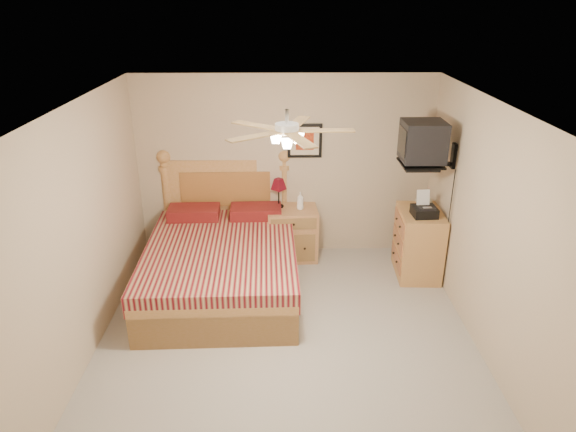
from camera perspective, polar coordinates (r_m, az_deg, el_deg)
name	(u,v)px	position (r m, az deg, el deg)	size (l,w,h in m)	color
floor	(287,345)	(5.59, -0.13, -14.18)	(4.50, 4.50, 0.00)	#9E978F
ceiling	(287,109)	(4.53, -0.16, 11.79)	(4.00, 4.50, 0.04)	white
wall_back	(285,167)	(7.02, -0.39, 5.48)	(4.00, 0.04, 2.50)	#BDA88B
wall_front	(292,416)	(3.07, 0.45, -21.29)	(4.00, 0.04, 2.50)	#BDA88B
wall_left	(78,241)	(5.30, -22.33, -2.54)	(0.04, 4.50, 2.50)	#BDA88B
wall_right	(493,238)	(5.34, 21.86, -2.26)	(0.04, 4.50, 2.50)	#BDA88B
bed	(220,236)	(6.20, -7.58, -2.24)	(1.76, 2.31, 1.50)	#B8843B
nightstand	(292,233)	(7.12, 0.47, -1.91)	(0.68, 0.51, 0.73)	#A86D40
table_lamp	(279,193)	(6.97, -1.04, 2.59)	(0.22, 0.22, 0.41)	#610A18
lotion_bottle	(300,201)	(6.92, 1.37, 1.71)	(0.09, 0.09, 0.24)	white
framed_picture	(305,141)	(6.91, 1.87, 8.35)	(0.46, 0.04, 0.46)	black
dresser	(418,243)	(6.88, 14.27, -2.93)	(0.52, 0.75, 0.89)	tan
fax_machine	(425,204)	(6.52, 14.98, 1.26)	(0.29, 0.31, 0.31)	black
magazine_lower	(417,203)	(6.93, 14.13, 1.40)	(0.18, 0.25, 0.02)	#B4A991
magazine_upper	(416,202)	(6.92, 14.07, 1.57)	(0.20, 0.28, 0.02)	gray
wall_tv	(436,144)	(6.26, 16.07, 7.66)	(0.56, 0.46, 0.58)	black
ceiling_fan	(287,131)	(4.36, -0.12, 9.46)	(1.14, 1.14, 0.28)	white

